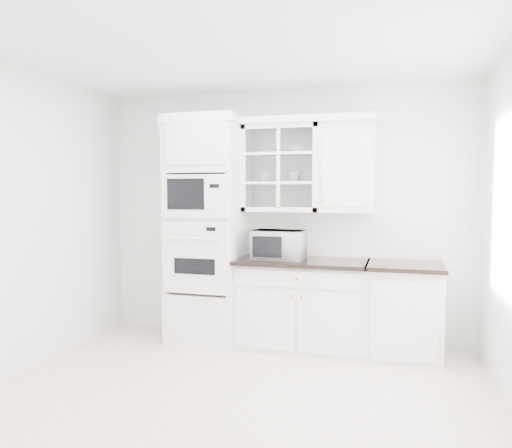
% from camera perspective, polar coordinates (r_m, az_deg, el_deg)
% --- Properties ---
extents(ground, '(4.00, 3.50, 0.01)m').
position_cam_1_polar(ground, '(4.06, -2.91, -19.57)').
color(ground, beige).
rests_on(ground, ground).
extents(room_shell, '(4.00, 3.50, 2.70)m').
position_cam_1_polar(room_shell, '(4.14, -1.05, 6.06)').
color(room_shell, white).
rests_on(room_shell, ground).
extents(oven_column, '(0.76, 0.68, 2.40)m').
position_cam_1_polar(oven_column, '(5.34, -5.63, -0.70)').
color(oven_column, white).
rests_on(oven_column, ground).
extents(base_cabinet_run, '(1.32, 0.67, 0.92)m').
position_cam_1_polar(base_cabinet_run, '(5.19, 5.32, -9.06)').
color(base_cabinet_run, white).
rests_on(base_cabinet_run, ground).
extents(extra_base_cabinet, '(0.72, 0.67, 0.92)m').
position_cam_1_polar(extra_base_cabinet, '(5.11, 16.57, -9.42)').
color(extra_base_cabinet, white).
rests_on(extra_base_cabinet, ground).
extents(upper_cabinet_glass, '(0.80, 0.33, 0.90)m').
position_cam_1_polar(upper_cabinet_glass, '(5.25, 3.00, 6.35)').
color(upper_cabinet_glass, white).
rests_on(upper_cabinet_glass, room_shell).
extents(upper_cabinet_solid, '(0.55, 0.33, 0.90)m').
position_cam_1_polar(upper_cabinet_solid, '(5.14, 10.39, 6.34)').
color(upper_cabinet_solid, white).
rests_on(upper_cabinet_solid, room_shell).
extents(crown_molding, '(2.14, 0.38, 0.07)m').
position_cam_1_polar(crown_molding, '(5.30, 1.82, 11.60)').
color(crown_molding, white).
rests_on(crown_molding, room_shell).
extents(countertop_microwave, '(0.52, 0.44, 0.30)m').
position_cam_1_polar(countertop_microwave, '(5.09, 2.67, -2.38)').
color(countertop_microwave, white).
rests_on(countertop_microwave, base_cabinet_run).
extents(bowl_a, '(0.23, 0.23, 0.05)m').
position_cam_1_polar(bowl_a, '(5.32, 1.50, 8.30)').
color(bowl_a, white).
rests_on(bowl_a, upper_cabinet_glass).
extents(bowl_b, '(0.25, 0.25, 0.06)m').
position_cam_1_polar(bowl_b, '(5.24, 4.63, 8.45)').
color(bowl_b, white).
rests_on(bowl_b, upper_cabinet_glass).
extents(cup_a, '(0.11, 0.11, 0.08)m').
position_cam_1_polar(cup_a, '(5.31, 1.02, 5.26)').
color(cup_a, white).
rests_on(cup_a, upper_cabinet_glass).
extents(cup_b, '(0.12, 0.12, 0.11)m').
position_cam_1_polar(cup_b, '(5.23, 4.43, 5.40)').
color(cup_b, white).
rests_on(cup_b, upper_cabinet_glass).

